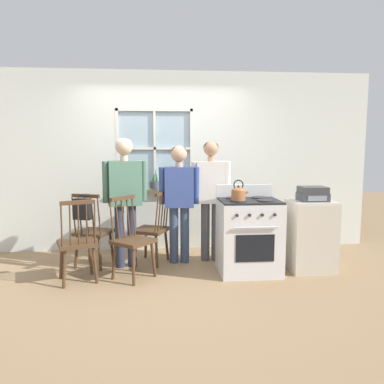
{
  "coord_description": "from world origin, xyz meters",
  "views": [
    {
      "loc": [
        -0.06,
        -4.33,
        1.58
      ],
      "look_at": [
        0.36,
        0.4,
        1.0
      ],
      "focal_mm": 35.0,
      "sensor_mm": 36.0,
      "label": 1
    }
  ],
  "objects": [
    {
      "name": "handbag",
      "position": [
        -1.01,
        0.36,
        0.81
      ],
      "size": [
        0.24,
        0.24,
        0.31
      ],
      "color": "black",
      "rests_on": "chair_by_window"
    },
    {
      "name": "person_elderly_left",
      "position": [
        -0.5,
        0.53,
        1.04
      ],
      "size": [
        0.58,
        0.3,
        1.68
      ],
      "rotation": [
        0.0,
        0.0,
        0.24
      ],
      "color": "#2D3347",
      "rests_on": "ground_plane"
    },
    {
      "name": "kettle",
      "position": [
        0.89,
        0.04,
        1.02
      ],
      "size": [
        0.21,
        0.17,
        0.25
      ],
      "color": "#A86638",
      "rests_on": "stove"
    },
    {
      "name": "chair_center_cluster",
      "position": [
        -0.16,
        0.66,
        0.45
      ],
      "size": [
        0.54,
        0.55,
        0.98
      ],
      "rotation": [
        0.0,
        0.0,
        -1.99
      ],
      "color": "#4C331E",
      "rests_on": "ground_plane"
    },
    {
      "name": "side_counter",
      "position": [
        1.86,
        0.19,
        0.45
      ],
      "size": [
        0.55,
        0.5,
        0.9
      ],
      "color": "beige",
      "rests_on": "ground_plane"
    },
    {
      "name": "person_adult_right",
      "position": [
        0.64,
        0.7,
        1.0
      ],
      "size": [
        0.54,
        0.24,
        1.65
      ],
      "rotation": [
        0.0,
        0.0,
        -0.09
      ],
      "color": "#4C4C51",
      "rests_on": "ground_plane"
    },
    {
      "name": "stove",
      "position": [
        1.05,
        0.17,
        0.47
      ],
      "size": [
        0.74,
        0.68,
        1.08
      ],
      "color": "silver",
      "rests_on": "ground_plane"
    },
    {
      "name": "person_teen_center",
      "position": [
        0.21,
        0.64,
        0.98
      ],
      "size": [
        0.54,
        0.24,
        1.59
      ],
      "rotation": [
        0.0,
        0.0,
        -0.04
      ],
      "color": "#384766",
      "rests_on": "ground_plane"
    },
    {
      "name": "chair_by_window",
      "position": [
        -0.93,
        0.58,
        0.45
      ],
      "size": [
        0.53,
        0.52,
        0.98
      ],
      "rotation": [
        0.0,
        0.0,
        2.78
      ],
      "color": "#4C331E",
      "rests_on": "ground_plane"
    },
    {
      "name": "chair_near_stove",
      "position": [
        -1.01,
        0.02,
        0.45
      ],
      "size": [
        0.53,
        0.52,
        0.98
      ],
      "rotation": [
        0.0,
        0.0,
        -2.8
      ],
      "color": "#4C331E",
      "rests_on": "ground_plane"
    },
    {
      "name": "chair_near_wall",
      "position": [
        -0.39,
        0.09,
        0.45
      ],
      "size": [
        0.58,
        0.58,
        0.98
      ],
      "rotation": [
        0.0,
        0.0,
        0.86
      ],
      "color": "#4C331E",
      "rests_on": "ground_plane"
    },
    {
      "name": "stereo",
      "position": [
        1.86,
        0.17,
        0.99
      ],
      "size": [
        0.34,
        0.29,
        0.18
      ],
      "color": "#38383A",
      "rests_on": "side_counter"
    },
    {
      "name": "ground_plane",
      "position": [
        0.0,
        0.0,
        0.0
      ],
      "size": [
        16.0,
        16.0,
        0.0
      ],
      "primitive_type": "plane",
      "color": "#937551"
    },
    {
      "name": "wall_back",
      "position": [
        0.01,
        1.4,
        1.34
      ],
      "size": [
        6.4,
        0.16,
        2.7
      ],
      "color": "silver",
      "rests_on": "ground_plane"
    },
    {
      "name": "potted_plant",
      "position": [
        -0.12,
        1.31,
        1.03
      ],
      "size": [
        0.15,
        0.15,
        0.3
      ],
      "color": "#42474C",
      "rests_on": "wall_back"
    }
  ]
}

